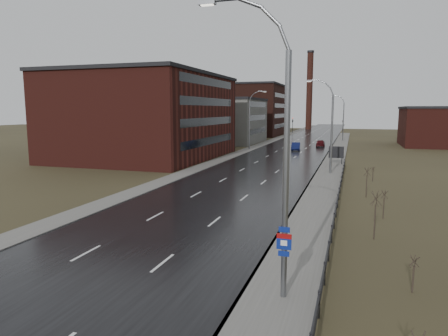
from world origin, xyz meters
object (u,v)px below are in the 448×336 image
Objects in this scene: car_far at (320,143)px; billboard at (336,153)px; car_near at (296,147)px; streetlight_main at (278,154)px.

billboard is at bearing 96.77° from car_far.
car_near is 10.18m from car_far.
streetlight_main reaches higher than car_near.
billboard is 0.62× the size of car_far.
billboard reaches higher than car_near.
car_near is at bearing 97.05° from streetlight_main.
streetlight_main is 71.17m from car_far.
car_near is at bearing 65.63° from car_far.
car_far is (-4.33, 28.40, -1.04)m from billboard.
billboard is 28.74m from car_far.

